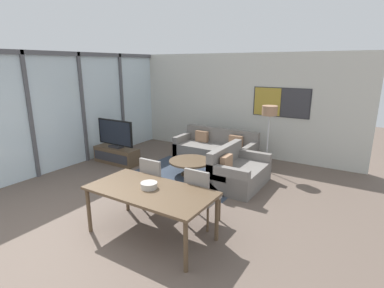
# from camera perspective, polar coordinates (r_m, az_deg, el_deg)

# --- Properties ---
(ground_plane) EXTENTS (24.00, 24.00, 0.00)m
(ground_plane) POSITION_cam_1_polar(r_m,az_deg,el_deg) (4.84, -22.57, -17.58)
(ground_plane) COLOR brown
(wall_back) EXTENTS (6.99, 0.09, 2.80)m
(wall_back) POSITION_cam_1_polar(r_m,az_deg,el_deg) (8.60, 8.20, 7.47)
(wall_back) COLOR silver
(wall_back) RESTS_ON ground_plane
(window_wall_left) EXTENTS (0.07, 5.58, 2.80)m
(window_wall_left) POSITION_cam_1_polar(r_m,az_deg,el_deg) (8.24, -20.24, 7.27)
(window_wall_left) COLOR silver
(window_wall_left) RESTS_ON ground_plane
(area_rug) EXTENTS (2.60, 1.90, 0.01)m
(area_rug) POSITION_cam_1_polar(r_m,az_deg,el_deg) (7.06, -0.33, -5.81)
(area_rug) COLOR #333D4C
(area_rug) RESTS_ON ground_plane
(tv_console) EXTENTS (1.25, 0.44, 0.42)m
(tv_console) POSITION_cam_1_polar(r_m,az_deg,el_deg) (8.05, -14.16, -2.09)
(tv_console) COLOR brown
(tv_console) RESTS_ON ground_plane
(television) EXTENTS (1.14, 0.20, 0.73)m
(television) POSITION_cam_1_polar(r_m,az_deg,el_deg) (7.90, -14.42, 1.87)
(television) COLOR #2D2D33
(television) RESTS_ON tv_console
(sofa_main) EXTENTS (2.14, 0.89, 0.82)m
(sofa_main) POSITION_cam_1_polar(r_m,az_deg,el_deg) (8.05, 4.65, -1.18)
(sofa_main) COLOR slate
(sofa_main) RESTS_ON ground_plane
(sofa_side) EXTENTS (0.89, 1.41, 0.82)m
(sofa_side) POSITION_cam_1_polar(r_m,az_deg,el_deg) (6.46, 8.51, -5.43)
(sofa_side) COLOR slate
(sofa_side) RESTS_ON ground_plane
(coffee_table) EXTENTS (0.99, 0.99, 0.35)m
(coffee_table) POSITION_cam_1_polar(r_m,az_deg,el_deg) (6.97, -0.33, -3.80)
(coffee_table) COLOR brown
(coffee_table) RESTS_ON ground_plane
(dining_table) EXTENTS (1.89, 0.94, 0.75)m
(dining_table) POSITION_cam_1_polar(r_m,az_deg,el_deg) (4.46, -7.94, -9.36)
(dining_table) COLOR brown
(dining_table) RESTS_ON ground_plane
(dining_chair_left) EXTENTS (0.46, 0.46, 0.97)m
(dining_chair_left) POSITION_cam_1_polar(r_m,az_deg,el_deg) (5.27, -7.04, -7.15)
(dining_chair_left) COLOR gray
(dining_chair_left) RESTS_ON ground_plane
(dining_chair_centre) EXTENTS (0.46, 0.46, 0.97)m
(dining_chair_centre) POSITION_cam_1_polar(r_m,az_deg,el_deg) (4.76, 1.61, -9.53)
(dining_chair_centre) COLOR gray
(dining_chair_centre) RESTS_ON ground_plane
(fruit_bowl) EXTENTS (0.25, 0.25, 0.09)m
(fruit_bowl) POSITION_cam_1_polar(r_m,az_deg,el_deg) (4.46, -8.19, -7.74)
(fruit_bowl) COLOR #B7B2A8
(fruit_bowl) RESTS_ON dining_table
(floor_lamp) EXTENTS (0.35, 0.35, 1.59)m
(floor_lamp) POSITION_cam_1_polar(r_m,az_deg,el_deg) (7.15, 14.52, 5.22)
(floor_lamp) COLOR #2D2D33
(floor_lamp) RESTS_ON ground_plane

